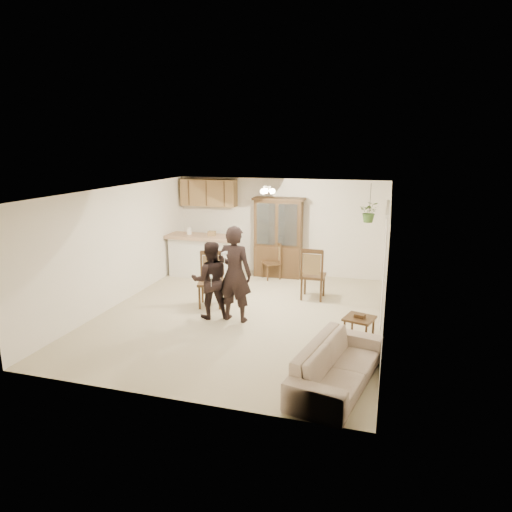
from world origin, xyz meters
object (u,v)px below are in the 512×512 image
(adult, at_px, (235,276))
(chair_hutch_right, at_px, (313,284))
(side_table, at_px, (359,331))
(chair_bar, at_px, (211,291))
(china_hutch, at_px, (278,238))
(child, at_px, (210,284))
(sofa, at_px, (338,361))
(chair_hutch_left, at_px, (271,269))

(adult, xyz_separation_m, chair_hutch_right, (1.24, 1.73, -0.57))
(side_table, relative_size, chair_bar, 0.50)
(china_hutch, bearing_deg, child, -101.65)
(child, relative_size, china_hutch, 0.66)
(chair_hutch_right, bearing_deg, sofa, 104.83)
(sofa, relative_size, adult, 1.04)
(china_hutch, relative_size, chair_hutch_right, 1.74)
(adult, distance_m, chair_bar, 1.13)
(chair_hutch_left, bearing_deg, chair_hutch_right, 8.71)
(china_hutch, relative_size, side_table, 3.54)
(child, bearing_deg, china_hutch, -125.01)
(child, relative_size, chair_hutch_left, 1.46)
(child, xyz_separation_m, chair_hutch_left, (0.48, 2.94, -0.41))
(child, height_order, china_hutch, china_hutch)
(side_table, bearing_deg, sofa, -97.94)
(chair_hutch_left, relative_size, chair_hutch_right, 0.79)
(adult, relative_size, chair_hutch_right, 1.53)
(sofa, distance_m, chair_hutch_left, 5.38)
(side_table, xyz_separation_m, chair_hutch_left, (-2.43, 3.48, -0.01))
(adult, distance_m, side_table, 2.53)
(adult, height_order, chair_hutch_left, adult)
(adult, relative_size, side_table, 3.12)
(side_table, bearing_deg, chair_hutch_left, 124.97)
(sofa, xyz_separation_m, chair_hutch_right, (-0.96, 3.65, -0.04))
(side_table, bearing_deg, child, 169.45)
(sofa, bearing_deg, chair_hutch_right, 26.46)
(sofa, relative_size, side_table, 3.24)
(chair_bar, relative_size, chair_hutch_right, 0.98)
(china_hutch, bearing_deg, chair_bar, -108.76)
(sofa, xyz_separation_m, china_hutch, (-2.13, 5.18, 0.64))
(adult, height_order, side_table, adult)
(side_table, distance_m, chair_hutch_right, 2.53)
(chair_bar, relative_size, chair_hutch_left, 1.25)
(child, xyz_separation_m, china_hutch, (0.58, 3.23, 0.33))
(chair_bar, bearing_deg, child, -82.60)
(chair_hutch_left, bearing_deg, adult, -36.46)
(chair_hutch_right, bearing_deg, chair_hutch_left, -44.08)
(child, bearing_deg, chair_hutch_right, -160.57)
(side_table, distance_m, chair_hutch_left, 4.25)
(china_hutch, xyz_separation_m, chair_hutch_left, (-0.11, -0.30, -0.75))
(child, height_order, side_table, child)
(side_table, bearing_deg, chair_bar, 160.09)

